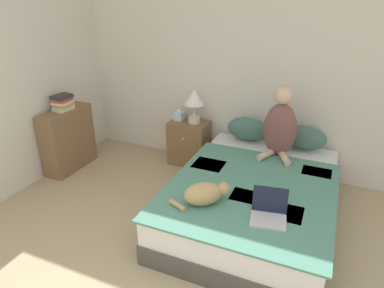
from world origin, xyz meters
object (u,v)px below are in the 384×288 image
book_stack_top (63,102)px  nightstand (189,143)px  person_sitting (280,127)px  table_lamp (194,100)px  tissue_box (179,116)px  pillow_far (304,138)px  pillow_near (248,129)px  cat_tabby (204,194)px  bookshelf (68,139)px  bed (254,199)px  laptop_open (269,213)px

book_stack_top → nightstand: bearing=28.4°
person_sitting → book_stack_top: size_ratio=3.11×
table_lamp → tissue_box: size_ratio=3.11×
pillow_far → nightstand: (-1.41, -0.04, -0.30)m
pillow_near → cat_tabby: 1.48m
person_sitting → bookshelf: size_ratio=0.98×
table_lamp → book_stack_top: (-1.42, -0.73, 0.00)m
cat_tabby → book_stack_top: size_ratio=1.90×
bed → pillow_far: pillow_far is taller
pillow_far → book_stack_top: 2.87m
bed → cat_tabby: cat_tabby is taller
pillow_near → tissue_box: bearing=-178.8°
bed → book_stack_top: (-2.43, 0.14, 0.66)m
pillow_near → bed: bearing=-70.0°
bed → table_lamp: table_lamp is taller
bed → book_stack_top: 2.52m
cat_tabby → nightstand: (-0.78, 1.44, -0.26)m
pillow_far → table_lamp: (-1.34, -0.03, 0.29)m
laptop_open → book_stack_top: book_stack_top is taller
tissue_box → bookshelf: bearing=-147.9°
laptop_open → tissue_box: (-1.48, 1.44, 0.14)m
tissue_box → book_stack_top: bearing=-148.1°
pillow_near → tissue_box: (-0.91, -0.02, 0.05)m
pillow_far → person_sitting: 0.41m
bookshelf → nightstand: bearing=28.5°
pillow_far → bookshelf: bookshelf is taller
pillow_far → tissue_box: bearing=-179.3°
nightstand → bookshelf: bearing=-151.5°
laptop_open → bookshelf: bearing=156.1°
pillow_near → book_stack_top: size_ratio=2.03×
book_stack_top → laptop_open: bearing=-14.7°
table_lamp → cat_tabby: bearing=-63.9°
laptop_open → book_stack_top: (-2.67, 0.70, 0.38)m
bed → laptop_open: bearing=-66.7°
pillow_far → table_lamp: table_lamp is taller
pillow_far → table_lamp: size_ratio=1.15×
cat_tabby → tissue_box: (-0.93, 1.46, 0.08)m
tissue_box → book_stack_top: (-1.19, -0.74, 0.25)m
cat_tabby → bookshelf: 2.25m
person_sitting → table_lamp: 1.13m
tissue_box → table_lamp: bearing=-3.6°
person_sitting → laptop_open: size_ratio=2.41×
pillow_far → tissue_box: size_ratio=3.58×
table_lamp → bookshelf: (-1.42, -0.73, -0.48)m
laptop_open → nightstand: (-1.33, 1.43, -0.21)m
person_sitting → tissue_box: size_ratio=5.49×
pillow_far → bed: bearing=-110.0°
person_sitting → cat_tabby: person_sitting is taller
person_sitting → book_stack_top: 2.57m
person_sitting → book_stack_top: bearing=-168.9°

